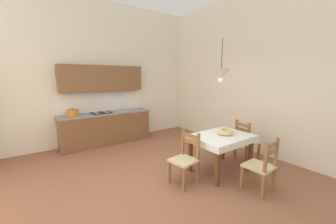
{
  "coord_description": "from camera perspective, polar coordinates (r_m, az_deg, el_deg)",
  "views": [
    {
      "loc": [
        -1.76,
        -2.82,
        1.89
      ],
      "look_at": [
        0.49,
        0.37,
        1.2
      ],
      "focal_mm": 21.22,
      "sensor_mm": 36.0,
      "label": 1
    }
  ],
  "objects": [
    {
      "name": "ground_plane",
      "position": [
        3.85,
        -2.93,
        -20.26
      ],
      "size": [
        6.26,
        6.6,
        0.1
      ],
      "primitive_type": "cube",
      "color": "#935B42"
    },
    {
      "name": "wall_back",
      "position": [
        6.13,
        -18.81,
        10.43
      ],
      "size": [
        6.26,
        0.12,
        3.97
      ],
      "primitive_type": "cube",
      "color": "silver",
      "rests_on": "ground_plane"
    },
    {
      "name": "wall_right",
      "position": [
        5.44,
        24.03,
        10.22
      ],
      "size": [
        0.12,
        6.6,
        3.97
      ],
      "primitive_type": "cube",
      "color": "silver",
      "rests_on": "ground_plane"
    },
    {
      "name": "kitchen_cabinetry",
      "position": [
        5.9,
        -17.61,
        -0.52
      ],
      "size": [
        2.47,
        0.63,
        2.2
      ],
      "color": "brown",
      "rests_on": "ground_plane"
    },
    {
      "name": "dining_table",
      "position": [
        4.14,
        15.02,
        -8.38
      ],
      "size": [
        1.19,
        0.89,
        0.75
      ],
      "color": "brown",
      "rests_on": "ground_plane"
    },
    {
      "name": "dining_chair_tv_side",
      "position": [
        3.66,
        4.94,
        -13.35
      ],
      "size": [
        0.48,
        0.48,
        0.93
      ],
      "color": "#D1BC89",
      "rests_on": "ground_plane"
    },
    {
      "name": "dining_chair_camera_side",
      "position": [
        3.71,
        25.22,
        -13.95
      ],
      "size": [
        0.44,
        0.44,
        0.93
      ],
      "color": "#D1BC89",
      "rests_on": "ground_plane"
    },
    {
      "name": "dining_chair_window_side",
      "position": [
        4.89,
        21.52,
        -7.9
      ],
      "size": [
        0.48,
        0.48,
        0.93
      ],
      "color": "#D1BC89",
      "rests_on": "ground_plane"
    },
    {
      "name": "fruit_bowl",
      "position": [
        4.14,
        16.12,
        -5.44
      ],
      "size": [
        0.3,
        0.3,
        0.12
      ],
      "color": "beige",
      "rests_on": "dining_table"
    },
    {
      "name": "pendant_lamp",
      "position": [
        3.84,
        15.02,
        10.64
      ],
      "size": [
        0.32,
        0.32,
        0.8
      ],
      "color": "black"
    }
  ]
}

